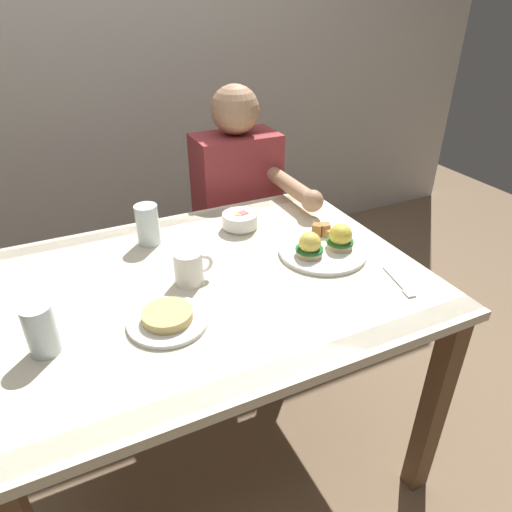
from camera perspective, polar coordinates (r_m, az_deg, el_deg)
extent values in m
plane|color=#7F664C|center=(1.83, -4.52, -22.68)|extent=(6.00, 6.00, 0.00)
cube|color=beige|center=(2.57, -19.62, 25.43)|extent=(4.80, 0.10, 2.60)
cube|color=beige|center=(1.32, -5.79, -3.42)|extent=(1.20, 0.90, 0.03)
cube|color=#B23838|center=(1.03, 2.27, -14.20)|extent=(1.20, 0.06, 0.00)
cube|color=#B23838|center=(1.65, -10.70, 4.00)|extent=(1.20, 0.06, 0.00)
cube|color=brown|center=(1.56, 21.04, -17.15)|extent=(0.06, 0.06, 0.71)
cube|color=brown|center=(1.83, -26.52, -10.56)|extent=(0.06, 0.06, 0.71)
cube|color=brown|center=(2.03, 5.42, -2.65)|extent=(0.06, 0.06, 0.71)
cylinder|color=white|center=(1.44, 8.20, 0.53)|extent=(0.27, 0.27, 0.01)
cylinder|color=tan|center=(1.40, 6.58, 0.43)|extent=(0.08, 0.08, 0.02)
cylinder|color=#236028|center=(1.39, 6.61, 0.86)|extent=(0.08, 0.08, 0.01)
sphere|color=#F7DB56|center=(1.38, 6.66, 1.63)|extent=(0.07, 0.07, 0.07)
cylinder|color=tan|center=(1.45, 10.28, 1.36)|extent=(0.08, 0.08, 0.02)
cylinder|color=#236028|center=(1.45, 10.33, 1.78)|extent=(0.08, 0.08, 0.01)
sphere|color=yellow|center=(1.44, 10.41, 2.56)|extent=(0.07, 0.07, 0.07)
cube|color=#AD7038|center=(1.51, 7.56, 3.24)|extent=(0.04, 0.04, 0.04)
cube|color=tan|center=(1.51, 9.11, 2.79)|extent=(0.04, 0.04, 0.03)
cube|color=#B77A42|center=(1.52, 8.53, 3.34)|extent=(0.04, 0.04, 0.04)
cube|color=#B77A42|center=(1.51, 8.43, 3.20)|extent=(0.02, 0.02, 0.04)
cube|color=#B77A42|center=(1.52, 8.15, 3.28)|extent=(0.03, 0.03, 0.04)
cylinder|color=white|center=(1.58, -1.99, 3.61)|extent=(0.10, 0.10, 0.01)
cylinder|color=white|center=(1.57, -2.00, 4.51)|extent=(0.12, 0.12, 0.04)
cube|color=#F4A85B|center=(1.56, -0.89, 4.23)|extent=(0.03, 0.03, 0.02)
cube|color=#EA6B70|center=(1.56, -2.02, 4.93)|extent=(0.03, 0.03, 0.02)
cube|color=#B7E093|center=(1.56, -1.50, 4.87)|extent=(0.03, 0.03, 0.02)
cube|color=#F4DB66|center=(1.56, -2.19, 4.88)|extent=(0.03, 0.03, 0.02)
cube|color=#EA6B70|center=(1.56, -2.94, 4.57)|extent=(0.03, 0.03, 0.03)
cube|color=#EA6B70|center=(1.57, -1.60, 4.95)|extent=(0.04, 0.04, 0.03)
cylinder|color=white|center=(1.28, -8.33, -1.42)|extent=(0.08, 0.08, 0.09)
cylinder|color=black|center=(1.26, -8.46, 0.17)|extent=(0.07, 0.07, 0.01)
torus|color=white|center=(1.29, -6.53, -0.92)|extent=(0.06, 0.02, 0.06)
cube|color=silver|center=(1.37, 16.75, -2.63)|extent=(0.04, 0.12, 0.00)
cube|color=silver|center=(1.31, 18.36, -4.41)|extent=(0.03, 0.04, 0.00)
cylinder|color=silver|center=(1.50, -13.24, 3.79)|extent=(0.07, 0.07, 0.13)
cylinder|color=silver|center=(1.51, -13.14, 3.01)|extent=(0.07, 0.07, 0.09)
cylinder|color=silver|center=(1.14, -25.03, -8.23)|extent=(0.07, 0.07, 0.12)
cylinder|color=silver|center=(1.15, -24.81, -9.04)|extent=(0.06, 0.06, 0.08)
cylinder|color=white|center=(1.17, -10.81, -7.90)|extent=(0.20, 0.20, 0.01)
cylinder|color=#DBBC70|center=(1.15, -10.89, -7.20)|extent=(0.12, 0.12, 0.02)
cylinder|color=#33333D|center=(2.09, -3.29, -5.73)|extent=(0.11, 0.11, 0.45)
cylinder|color=#33333D|center=(2.15, 1.15, -4.52)|extent=(0.11, 0.11, 0.45)
cube|color=#993338|center=(1.97, -2.39, 7.77)|extent=(0.34, 0.20, 0.50)
sphere|color=tan|center=(1.86, -2.63, 17.61)|extent=(0.19, 0.19, 0.19)
cylinder|color=tan|center=(1.77, 4.41, 8.56)|extent=(0.06, 0.30, 0.06)
sphere|color=tan|center=(1.65, 6.97, 6.77)|extent=(0.08, 0.08, 0.08)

